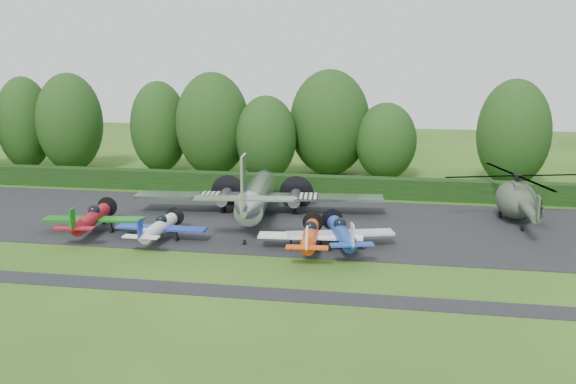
% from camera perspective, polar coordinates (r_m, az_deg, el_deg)
% --- Properties ---
extents(ground, '(160.00, 160.00, 0.00)m').
position_cam_1_polar(ground, '(45.48, -7.15, -5.82)').
color(ground, '#284D15').
rests_on(ground, ground).
extents(apron, '(70.00, 18.00, 0.01)m').
position_cam_1_polar(apron, '(54.71, -4.09, -2.60)').
color(apron, black).
rests_on(apron, ground).
extents(taxiway_verge, '(70.00, 2.00, 0.00)m').
position_cam_1_polar(taxiway_verge, '(40.12, -9.68, -8.43)').
color(taxiway_verge, black).
rests_on(taxiway_verge, ground).
extents(hedgerow, '(90.00, 1.60, 2.00)m').
position_cam_1_polar(hedgerow, '(65.12, -1.76, -0.13)').
color(hedgerow, black).
rests_on(hedgerow, ground).
extents(transport_plane, '(21.87, 16.77, 7.01)m').
position_cam_1_polar(transport_plane, '(55.32, -2.82, -0.33)').
color(transport_plane, silver).
rests_on(transport_plane, ground).
extents(light_plane_red, '(7.94, 8.35, 3.05)m').
position_cam_1_polar(light_plane_red, '(52.81, -17.07, -2.26)').
color(light_plane_red, maroon).
rests_on(light_plane_red, ground).
extents(light_plane_white, '(7.03, 7.39, 2.70)m').
position_cam_1_polar(light_plane_white, '(49.48, -11.41, -3.10)').
color(light_plane_white, silver).
rests_on(light_plane_white, ground).
extents(light_plane_orange, '(7.57, 7.96, 2.91)m').
position_cam_1_polar(light_plane_orange, '(46.09, 1.98, -3.90)').
color(light_plane_orange, '#E1460D').
rests_on(light_plane_orange, ground).
extents(light_plane_blue, '(7.92, 8.33, 3.04)m').
position_cam_1_polar(light_plane_blue, '(46.73, 4.78, -3.64)').
color(light_plane_blue, '#1A3B9F').
rests_on(light_plane_blue, ground).
extents(helicopter, '(12.49, 14.62, 4.02)m').
position_cam_1_polar(helicopter, '(57.44, 19.62, -0.36)').
color(helicopter, '#343C2E').
rests_on(helicopter, ground).
extents(tree_0, '(7.75, 7.75, 11.70)m').
position_cam_1_polar(tree_0, '(80.89, -18.83, 5.88)').
color(tree_0, black).
rests_on(tree_0, ground).
extents(tree_1, '(6.79, 6.79, 8.62)m').
position_cam_1_polar(tree_1, '(72.43, 8.69, 4.47)').
color(tree_1, black).
rests_on(tree_1, ground).
extents(tree_2, '(8.42, 8.42, 11.88)m').
position_cam_1_polar(tree_2, '(74.20, -6.71, 5.99)').
color(tree_2, black).
rests_on(tree_2, ground).
extents(tree_3, '(7.65, 7.65, 11.39)m').
position_cam_1_polar(tree_3, '(71.77, 19.41, 4.95)').
color(tree_3, black).
rests_on(tree_3, ground).
extents(tree_5, '(9.25, 9.25, 12.17)m').
position_cam_1_polar(tree_5, '(74.30, 3.72, 6.17)').
color(tree_5, black).
rests_on(tree_5, ground).
extents(tree_7, '(6.81, 6.81, 9.40)m').
position_cam_1_polar(tree_7, '(71.57, -1.95, 4.83)').
color(tree_7, black).
rests_on(tree_7, ground).
extents(tree_8, '(6.76, 6.76, 10.75)m').
position_cam_1_polar(tree_8, '(77.78, -11.39, 5.70)').
color(tree_8, black).
rests_on(tree_8, ground).
extents(tree_9, '(6.54, 6.54, 11.22)m').
position_cam_1_polar(tree_9, '(84.34, -22.37, 5.68)').
color(tree_9, black).
rests_on(tree_9, ground).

